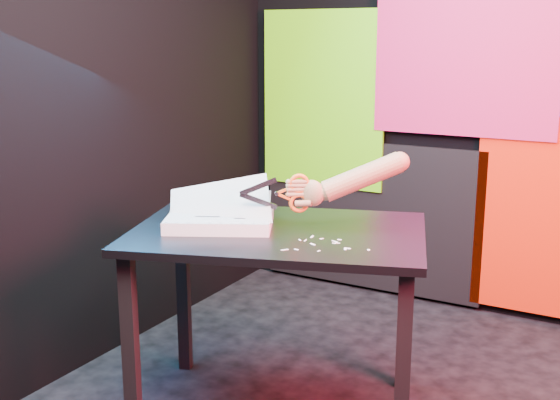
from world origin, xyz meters
The scene contains 7 objects.
room centered at (0.00, 0.00, 1.35)m, with size 3.01×3.01×2.71m.
backdrop centered at (0.06, 1.46, 0.96)m, with size 2.88×0.05×2.08m.
work_table centered at (-0.53, 0.03, 0.65)m, with size 1.25×1.03×0.75m.
printout_stack centered at (-0.75, -0.03, 0.78)m, with size 0.48×0.43×0.21m.
scissors centered at (-0.50, 0.09, 0.88)m, with size 0.23×0.15×0.15m.
hand_forearm centered at (-0.31, 0.21, 0.93)m, with size 0.39×0.28×0.20m.
paper_clippings centered at (-0.30, -0.05, 0.75)m, with size 0.27×0.22×0.00m.
Camera 1 is at (0.71, -2.16, 1.45)m, focal length 45.00 mm.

